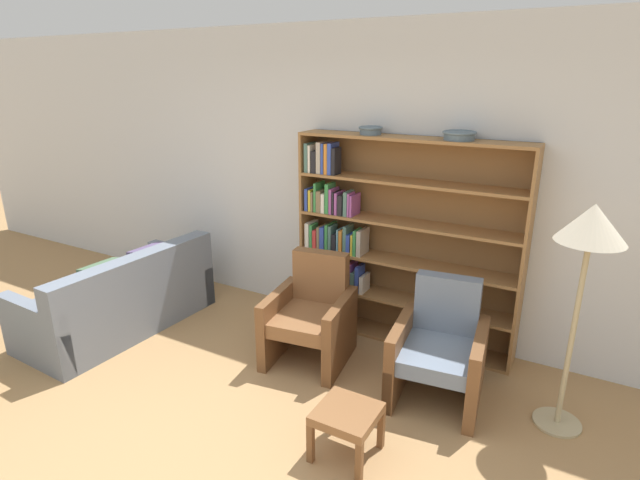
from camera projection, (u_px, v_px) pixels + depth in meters
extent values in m
cube|color=silver|center=(361.00, 181.00, 4.57)|extent=(12.00, 0.06, 2.75)
cube|color=olive|center=(309.00, 228.00, 4.76)|extent=(0.03, 0.30, 1.83)
cube|color=olive|center=(525.00, 264.00, 3.86)|extent=(0.02, 0.30, 1.83)
cube|color=olive|center=(411.00, 139.00, 4.03)|extent=(1.92, 0.30, 0.02)
cube|color=olive|center=(400.00, 336.00, 4.60)|extent=(1.92, 0.30, 0.03)
cube|color=brown|center=(411.00, 239.00, 4.43)|extent=(1.92, 0.01, 1.83)
cube|color=white|center=(311.00, 307.00, 4.95)|extent=(0.04, 0.16, 0.18)
cube|color=black|center=(315.00, 307.00, 4.95)|extent=(0.03, 0.19, 0.17)
cube|color=#388C47|center=(318.00, 306.00, 4.92)|extent=(0.02, 0.17, 0.23)
cube|color=#388C47|center=(319.00, 308.00, 4.89)|extent=(0.03, 0.13, 0.22)
cube|color=#7F6B4C|center=(323.00, 308.00, 4.90)|extent=(0.02, 0.18, 0.20)
cube|color=#388C47|center=(325.00, 309.00, 4.88)|extent=(0.02, 0.17, 0.21)
cube|color=gold|center=(328.00, 309.00, 4.83)|extent=(0.04, 0.12, 0.24)
cube|color=white|center=(333.00, 310.00, 4.83)|extent=(0.04, 0.15, 0.23)
cube|color=#4C756B|center=(337.00, 311.00, 4.82)|extent=(0.04, 0.17, 0.22)
cube|color=gold|center=(342.00, 313.00, 4.80)|extent=(0.04, 0.19, 0.20)
cube|color=#334CB2|center=(344.00, 313.00, 4.76)|extent=(0.02, 0.15, 0.23)
cube|color=olive|center=(402.00, 299.00, 4.48)|extent=(1.92, 0.30, 0.03)
cube|color=#669EB2|center=(312.00, 266.00, 4.84)|extent=(0.04, 0.20, 0.26)
cube|color=#334CB2|center=(314.00, 271.00, 4.81)|extent=(0.03, 0.16, 0.19)
cube|color=#7F6B4C|center=(317.00, 268.00, 4.78)|extent=(0.02, 0.14, 0.28)
cube|color=orange|center=(320.00, 271.00, 4.78)|extent=(0.03, 0.16, 0.22)
cube|color=#4C756B|center=(324.00, 269.00, 4.77)|extent=(0.03, 0.20, 0.26)
cube|color=#334CB2|center=(327.00, 271.00, 4.76)|extent=(0.02, 0.19, 0.24)
cube|color=#B2A899|center=(329.00, 273.00, 4.73)|extent=(0.03, 0.15, 0.23)
cube|color=red|center=(332.00, 272.00, 4.72)|extent=(0.02, 0.17, 0.26)
cube|color=#669EB2|center=(334.00, 272.00, 4.68)|extent=(0.03, 0.12, 0.27)
cube|color=gold|center=(338.00, 274.00, 4.68)|extent=(0.03, 0.15, 0.23)
cube|color=red|center=(343.00, 276.00, 4.68)|extent=(0.04, 0.18, 0.21)
cube|color=#7F6B4C|center=(346.00, 280.00, 4.64)|extent=(0.04, 0.13, 0.17)
cube|color=#994C99|center=(352.00, 276.00, 4.63)|extent=(0.04, 0.18, 0.26)
cube|color=#4C756B|center=(356.00, 280.00, 4.61)|extent=(0.04, 0.17, 0.19)
cube|color=#334CB2|center=(360.00, 278.00, 4.57)|extent=(0.04, 0.15, 0.25)
cube|color=white|center=(364.00, 283.00, 4.57)|extent=(0.04, 0.17, 0.17)
cube|color=olive|center=(404.00, 262.00, 4.36)|extent=(1.92, 0.30, 0.02)
cube|color=white|center=(311.00, 233.00, 4.72)|extent=(0.04, 0.19, 0.23)
cube|color=#388C47|center=(314.00, 235.00, 4.68)|extent=(0.03, 0.13, 0.22)
cube|color=red|center=(318.00, 238.00, 4.68)|extent=(0.04, 0.15, 0.18)
cube|color=#7F6B4C|center=(323.00, 236.00, 4.67)|extent=(0.03, 0.19, 0.21)
cube|color=#334CB2|center=(325.00, 238.00, 4.63)|extent=(0.04, 0.13, 0.22)
cube|color=#388C47|center=(331.00, 236.00, 4.62)|extent=(0.03, 0.19, 0.25)
cube|color=#4C756B|center=(333.00, 238.00, 4.59)|extent=(0.03, 0.14, 0.24)
cube|color=black|center=(337.00, 242.00, 4.59)|extent=(0.04, 0.17, 0.17)
cube|color=#669EB2|center=(340.00, 240.00, 4.56)|extent=(0.02, 0.15, 0.22)
cube|color=orange|center=(344.00, 240.00, 4.56)|extent=(0.03, 0.18, 0.21)
cube|color=#4C756B|center=(348.00, 239.00, 4.53)|extent=(0.03, 0.17, 0.26)
cube|color=#334CB2|center=(351.00, 243.00, 4.52)|extent=(0.04, 0.17, 0.19)
cube|color=gold|center=(355.00, 243.00, 4.50)|extent=(0.02, 0.17, 0.19)
cube|color=#388C47|center=(357.00, 242.00, 4.47)|extent=(0.03, 0.14, 0.24)
cube|color=#B2A899|center=(363.00, 242.00, 4.48)|extent=(0.04, 0.20, 0.24)
cube|color=olive|center=(406.00, 223.00, 4.25)|extent=(1.92, 0.30, 0.02)
cube|color=#334CB2|center=(311.00, 198.00, 4.62)|extent=(0.03, 0.20, 0.20)
cube|color=gold|center=(313.00, 200.00, 4.58)|extent=(0.02, 0.13, 0.20)
cube|color=#7F6B4C|center=(315.00, 201.00, 4.57)|extent=(0.02, 0.13, 0.18)
cube|color=#388C47|center=(319.00, 196.00, 4.56)|extent=(0.02, 0.18, 0.26)
cube|color=#7F6B4C|center=(323.00, 200.00, 4.56)|extent=(0.04, 0.19, 0.20)
cube|color=white|center=(326.00, 202.00, 4.52)|extent=(0.03, 0.15, 0.18)
cube|color=#388C47|center=(330.00, 198.00, 4.49)|extent=(0.03, 0.15, 0.27)
cube|color=#994C99|center=(334.00, 200.00, 4.48)|extent=(0.03, 0.16, 0.23)
cube|color=black|center=(337.00, 202.00, 4.48)|extent=(0.02, 0.16, 0.20)
cube|color=#994C99|center=(340.00, 203.00, 4.47)|extent=(0.03, 0.18, 0.20)
cube|color=black|center=(343.00, 204.00, 4.44)|extent=(0.04, 0.14, 0.18)
cube|color=#4C756B|center=(348.00, 203.00, 4.42)|extent=(0.03, 0.16, 0.22)
cube|color=#994C99|center=(351.00, 204.00, 4.39)|extent=(0.02, 0.12, 0.21)
cube|color=#994C99|center=(355.00, 205.00, 4.41)|extent=(0.02, 0.19, 0.19)
cube|color=olive|center=(409.00, 182.00, 4.14)|extent=(1.92, 0.30, 0.02)
cube|color=#4C756B|center=(311.00, 157.00, 4.49)|extent=(0.03, 0.19, 0.26)
cube|color=white|center=(313.00, 158.00, 4.47)|extent=(0.02, 0.17, 0.24)
cube|color=black|center=(317.00, 161.00, 4.46)|extent=(0.04, 0.16, 0.19)
cube|color=#B2A899|center=(322.00, 157.00, 4.41)|extent=(0.04, 0.14, 0.27)
cube|color=#334CB2|center=(327.00, 158.00, 4.42)|extent=(0.02, 0.20, 0.27)
cube|color=orange|center=(330.00, 158.00, 4.39)|extent=(0.03, 0.17, 0.27)
cube|color=#334CB2|center=(333.00, 158.00, 4.37)|extent=(0.04, 0.16, 0.27)
cube|color=black|center=(336.00, 161.00, 4.35)|extent=(0.04, 0.13, 0.23)
cylinder|color=slate|center=(371.00, 131.00, 4.18)|extent=(0.18, 0.18, 0.06)
torus|color=slate|center=(371.00, 128.00, 4.17)|extent=(0.20, 0.20, 0.02)
cylinder|color=slate|center=(459.00, 136.00, 3.83)|extent=(0.24, 0.24, 0.06)
torus|color=slate|center=(460.00, 133.00, 3.83)|extent=(0.26, 0.26, 0.02)
cube|color=slate|center=(119.00, 307.00, 4.75)|extent=(0.89, 1.75, 0.40)
cube|color=slate|center=(137.00, 276.00, 4.47)|extent=(0.24, 1.73, 0.37)
cube|color=slate|center=(35.00, 335.00, 4.08)|extent=(0.83, 0.15, 0.56)
cube|color=slate|center=(181.00, 272.00, 5.38)|extent=(0.83, 0.15, 0.56)
cube|color=#4C6B4C|center=(104.00, 283.00, 4.33)|extent=(0.18, 0.37, 0.37)
cube|color=#5B4C75|center=(150.00, 265.00, 4.74)|extent=(0.18, 0.37, 0.37)
cube|color=brown|center=(328.00, 366.00, 3.84)|extent=(0.08, 0.08, 0.34)
cube|color=brown|center=(262.00, 352.00, 4.03)|extent=(0.08, 0.08, 0.34)
cube|color=brown|center=(352.00, 330.00, 4.38)|extent=(0.08, 0.08, 0.34)
cube|color=brown|center=(293.00, 319.00, 4.57)|extent=(0.08, 0.08, 0.34)
cube|color=brown|center=(309.00, 319.00, 4.14)|extent=(0.57, 0.70, 0.12)
cube|color=brown|center=(321.00, 277.00, 4.30)|extent=(0.49, 0.19, 0.47)
cube|color=brown|center=(340.00, 334.00, 4.07)|extent=(0.18, 0.68, 0.58)
cube|color=brown|center=(279.00, 323.00, 4.26)|extent=(0.18, 0.68, 0.58)
cube|color=brown|center=(471.00, 412.00, 3.32)|extent=(0.08, 0.08, 0.34)
cube|color=brown|center=(388.00, 392.00, 3.53)|extent=(0.08, 0.08, 0.34)
cube|color=brown|center=(480.00, 365.00, 3.86)|extent=(0.08, 0.08, 0.34)
cube|color=brown|center=(407.00, 350.00, 4.07)|extent=(0.08, 0.08, 0.34)
cube|color=slate|center=(438.00, 354.00, 3.63)|extent=(0.55, 0.69, 0.12)
cube|color=slate|center=(447.00, 305.00, 3.79)|extent=(0.49, 0.18, 0.47)
cube|color=brown|center=(477.00, 372.00, 3.55)|extent=(0.16, 0.68, 0.58)
cube|color=brown|center=(400.00, 356.00, 3.76)|extent=(0.16, 0.68, 0.58)
cylinder|color=tan|center=(557.00, 422.00, 3.47)|extent=(0.32, 0.32, 0.02)
cylinder|color=tan|center=(572.00, 337.00, 3.26)|extent=(0.04, 0.04, 1.32)
cone|color=beige|center=(593.00, 223.00, 3.01)|extent=(0.41, 0.41, 0.24)
cube|color=brown|center=(335.00, 413.00, 3.37)|extent=(0.04, 0.04, 0.27)
cube|color=brown|center=(381.00, 429.00, 3.21)|extent=(0.04, 0.04, 0.27)
cube|color=brown|center=(311.00, 443.00, 3.09)|extent=(0.04, 0.04, 0.27)
cube|color=brown|center=(359.00, 462.00, 2.94)|extent=(0.04, 0.04, 0.27)
cube|color=brown|center=(347.00, 414.00, 3.10)|extent=(0.37, 0.37, 0.06)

